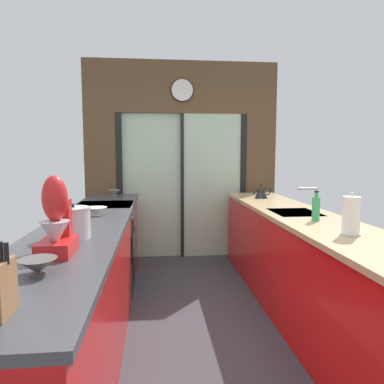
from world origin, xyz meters
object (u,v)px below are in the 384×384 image
Objects in this scene: oven_range at (106,247)px; stock_pot at (73,223)px; mixing_bowl_far at (114,193)px; soap_bottle at (316,208)px; stand_mixer at (57,224)px; paper_towel_roll at (351,216)px; kettle at (261,192)px; mixing_bowl_mid at (95,211)px; mixing_bowl_near at (38,266)px.

oven_range is 1.63m from stock_pot.
soap_bottle is (1.78, -1.87, 0.06)m from mixing_bowl_far.
stock_pot is at bearing 90.00° from stand_mixer.
paper_towel_roll is (1.80, -1.63, 0.59)m from oven_range.
mixing_bowl_far is 0.67× the size of kettle.
stock_pot is 0.79× the size of paper_towel_roll.
mixing_bowl_mid is (0.02, -0.69, 0.50)m from oven_range.
soap_bottle is 0.51m from paper_towel_roll.
stock_pot is at bearing -133.62° from kettle.
stock_pot is 1.83m from soap_bottle.
kettle is 0.82× the size of paper_towel_roll.
stock_pot is 0.96× the size of kettle.
stock_pot is at bearing -90.00° from mixing_bowl_far.
oven_range is at bearing 91.53° from mixing_bowl_mid.
soap_bottle reaches higher than kettle.
paper_towel_roll is at bearing -3.09° from stock_pot.
stock_pot is at bearing 176.91° from paper_towel_roll.
mixing_bowl_near is at bearing -89.52° from oven_range.
oven_range is at bearing -169.29° from kettle.
mixing_bowl_mid is 1.21m from stand_mixer.
stock_pot is (-0.00, 0.68, 0.06)m from mixing_bowl_near.
kettle is 1.97m from paper_towel_roll.
mixing_bowl_far is 2.58m from soap_bottle.
mixing_bowl_mid is at bearing 90.00° from stock_pot.
kettle is at bearing 89.93° from soap_bottle.
paper_towel_roll reaches higher than oven_range.
mixing_bowl_near is (0.02, -2.21, 0.50)m from oven_range.
paper_towel_roll is at bearing 8.56° from stand_mixer.
kettle is at bearing 10.71° from oven_range.
oven_range is 1.91m from kettle.
stand_mixer is 1.94m from soap_bottle.
mixing_bowl_near is at bearing -90.00° from stock_pot.
mixing_bowl_far is 2.28m from stock_pot.
paper_towel_roll reaches higher than mixing_bowl_far.
soap_bottle is at bearing -31.89° from oven_range.
stock_pot reaches higher than mixing_bowl_mid.
stock_pot is (0.00, -0.84, 0.06)m from mixing_bowl_mid.
mixing_bowl_far is at bearing 90.00° from stand_mixer.
kettle is at bearing -12.97° from mixing_bowl_far.
soap_bottle is (-0.00, -1.46, 0.02)m from kettle.
oven_range is at bearing 90.48° from mixing_bowl_near.
oven_range is 5.97× the size of mixing_bowl_far.
mixing_bowl_far is 0.69× the size of stock_pot.
oven_range is 4.15× the size of stock_pot.
stock_pot is 2.58m from kettle.
mixing_bowl_far is at bearing 90.00° from stock_pot.
oven_range is 0.91m from mixing_bowl_far.
soap_bottle is at bearing 31.52° from mixing_bowl_near.
oven_range is 4.59× the size of mixing_bowl_mid.
mixing_bowl_mid is at bearing 152.25° from paper_towel_roll.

